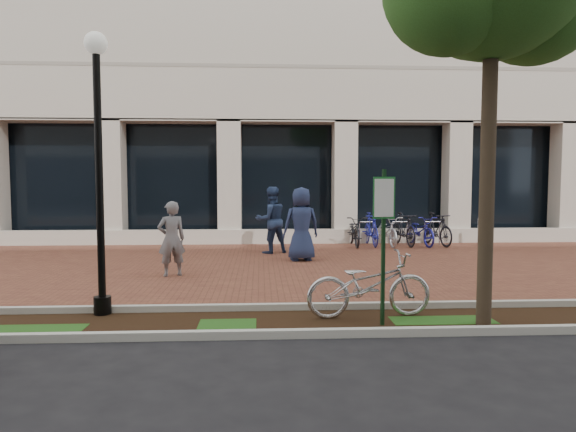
{
  "coord_description": "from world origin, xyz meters",
  "views": [
    {
      "loc": [
        -0.94,
        -12.97,
        2.2
      ],
      "look_at": [
        -0.28,
        -0.8,
        1.33
      ],
      "focal_mm": 32.0,
      "sensor_mm": 36.0,
      "label": 1
    }
  ],
  "objects": [
    {
      "name": "ground",
      "position": [
        0.0,
        0.0,
        0.0
      ],
      "size": [
        120.0,
        120.0,
        0.0
      ],
      "primitive_type": "plane",
      "color": "black",
      "rests_on": "ground"
    },
    {
      "name": "brick_plaza",
      "position": [
        0.0,
        0.0,
        0.01
      ],
      "size": [
        40.0,
        9.0,
        0.01
      ],
      "primitive_type": "cube",
      "color": "brown",
      "rests_on": "ground"
    },
    {
      "name": "planting_strip",
      "position": [
        0.0,
        -5.25,
        0.01
      ],
      "size": [
        40.0,
        1.5,
        0.01
      ],
      "primitive_type": "cube",
      "color": "black",
      "rests_on": "ground"
    },
    {
      "name": "curb_plaza_side",
      "position": [
        0.0,
        -4.5,
        0.06
      ],
      "size": [
        40.0,
        0.12,
        0.12
      ],
      "primitive_type": "cube",
      "color": "beige",
      "rests_on": "ground"
    },
    {
      "name": "curb_street_side",
      "position": [
        0.0,
        -6.0,
        0.06
      ],
      "size": [
        40.0,
        0.12,
        0.12
      ],
      "primitive_type": "cube",
      "color": "beige",
      "rests_on": "ground"
    },
    {
      "name": "near_office_building",
      "position": [
        0.0,
        10.47,
        10.05
      ],
      "size": [
        40.0,
        12.12,
        16.0
      ],
      "color": "beige",
      "rests_on": "ground"
    },
    {
      "name": "parking_sign",
      "position": [
        0.89,
        -5.49,
        1.5
      ],
      "size": [
        0.34,
        0.07,
        2.35
      ],
      "rotation": [
        0.0,
        0.0,
        0.15
      ],
      "color": "#14391C",
      "rests_on": "ground"
    },
    {
      "name": "lamppost",
      "position": [
        -3.52,
        -4.6,
        2.55
      ],
      "size": [
        0.36,
        0.36,
        4.52
      ],
      "color": "black",
      "rests_on": "ground"
    },
    {
      "name": "locked_bicycle",
      "position": [
        0.78,
        -5.0,
        0.53
      ],
      "size": [
        2.07,
        0.87,
        1.06
      ],
      "primitive_type": "imported",
      "rotation": [
        0.0,
        0.0,
        1.65
      ],
      "color": "silver",
      "rests_on": "ground"
    },
    {
      "name": "pedestrian_left",
      "position": [
        -2.96,
        -1.3,
        0.86
      ],
      "size": [
        0.73,
        0.61,
        1.71
      ],
      "primitive_type": "imported",
      "rotation": [
        0.0,
        0.0,
        3.51
      ],
      "color": "slate",
      "rests_on": "ground"
    },
    {
      "name": "pedestrian_mid",
      "position": [
        -0.63,
        2.25,
        0.99
      ],
      "size": [
        1.17,
        1.05,
        1.99
      ],
      "primitive_type": "imported",
      "rotation": [
        0.0,
        0.0,
        3.51
      ],
      "color": "#1F2E4F",
      "rests_on": "ground"
    },
    {
      "name": "pedestrian_right",
      "position": [
        0.16,
        0.77,
        1.0
      ],
      "size": [
        1.07,
        0.8,
        2.0
      ],
      "primitive_type": "imported",
      "rotation": [
        0.0,
        0.0,
        3.32
      ],
      "color": "navy",
      "rests_on": "ground"
    },
    {
      "name": "bollard",
      "position": [
        6.3,
        3.57,
        0.48
      ],
      "size": [
        0.12,
        0.12,
        0.95
      ],
      "color": "#BDBDC2",
      "rests_on": "ground"
    },
    {
      "name": "bike_rack_cluster",
      "position": [
        3.52,
        3.76,
        0.52
      ],
      "size": [
        3.57,
        1.98,
        1.1
      ],
      "rotation": [
        0.0,
        0.0,
        0.08
      ],
      "color": "black",
      "rests_on": "ground"
    }
  ]
}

